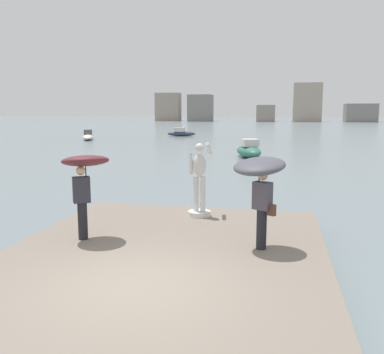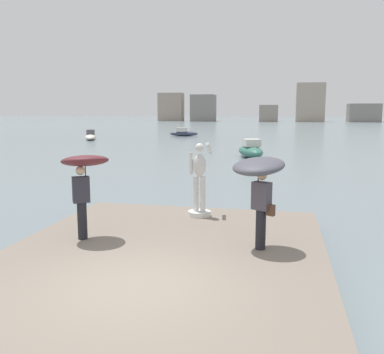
{
  "view_description": "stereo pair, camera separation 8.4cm",
  "coord_description": "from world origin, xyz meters",
  "px_view_note": "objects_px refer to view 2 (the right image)",
  "views": [
    {
      "loc": [
        2.35,
        -6.69,
        3.38
      ],
      "look_at": [
        0.0,
        4.77,
        1.55
      ],
      "focal_mm": 39.71,
      "sensor_mm": 36.0,
      "label": 1
    },
    {
      "loc": [
        2.43,
        -6.67,
        3.38
      ],
      "look_at": [
        0.0,
        4.77,
        1.55
      ],
      "focal_mm": 39.71,
      "sensor_mm": 36.0,
      "label": 2
    }
  ],
  "objects_px": {
    "boat_mid": "(91,136)",
    "boat_far": "(183,133)",
    "boat_near": "(251,151)",
    "statue_white_figure": "(199,185)",
    "onlooker_right": "(259,176)",
    "onlooker_left": "(84,171)"
  },
  "relations": [
    {
      "from": "statue_white_figure",
      "to": "boat_near",
      "type": "height_order",
      "value": "statue_white_figure"
    },
    {
      "from": "boat_near",
      "to": "boat_far",
      "type": "relative_size",
      "value": 1.11
    },
    {
      "from": "boat_near",
      "to": "statue_white_figure",
      "type": "bearing_deg",
      "value": -90.11
    },
    {
      "from": "boat_mid",
      "to": "boat_far",
      "type": "distance_m",
      "value": 12.75
    },
    {
      "from": "onlooker_right",
      "to": "boat_mid",
      "type": "xyz_separation_m",
      "value": [
        -21.79,
        37.69,
        -1.6
      ]
    },
    {
      "from": "onlooker_left",
      "to": "boat_near",
      "type": "distance_m",
      "value": 22.2
    },
    {
      "from": "onlooker_left",
      "to": "onlooker_right",
      "type": "distance_m",
      "value": 4.0
    },
    {
      "from": "statue_white_figure",
      "to": "onlooker_right",
      "type": "height_order",
      "value": "statue_white_figure"
    },
    {
      "from": "statue_white_figure",
      "to": "boat_mid",
      "type": "distance_m",
      "value": 40.42
    },
    {
      "from": "onlooker_left",
      "to": "boat_near",
      "type": "height_order",
      "value": "onlooker_left"
    },
    {
      "from": "onlooker_left",
      "to": "statue_white_figure",
      "type": "bearing_deg",
      "value": 50.75
    },
    {
      "from": "boat_far",
      "to": "onlooker_left",
      "type": "bearing_deg",
      "value": -79.61
    },
    {
      "from": "onlooker_left",
      "to": "onlooker_right",
      "type": "relative_size",
      "value": 1.0
    },
    {
      "from": "boat_mid",
      "to": "boat_far",
      "type": "relative_size",
      "value": 1.41
    },
    {
      "from": "statue_white_figure",
      "to": "boat_mid",
      "type": "height_order",
      "value": "statue_white_figure"
    },
    {
      "from": "onlooker_right",
      "to": "onlooker_left",
      "type": "bearing_deg",
      "value": -178.28
    },
    {
      "from": "boat_mid",
      "to": "onlooker_left",
      "type": "bearing_deg",
      "value": -64.8
    },
    {
      "from": "onlooker_right",
      "to": "boat_near",
      "type": "relative_size",
      "value": 0.48
    },
    {
      "from": "onlooker_left",
      "to": "boat_mid",
      "type": "xyz_separation_m",
      "value": [
        -17.79,
        37.81,
        -1.6
      ]
    },
    {
      "from": "statue_white_figure",
      "to": "onlooker_left",
      "type": "distance_m",
      "value": 3.54
    },
    {
      "from": "onlooker_left",
      "to": "boat_near",
      "type": "relative_size",
      "value": 0.48
    },
    {
      "from": "onlooker_right",
      "to": "boat_far",
      "type": "distance_m",
      "value": 48.15
    }
  ]
}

